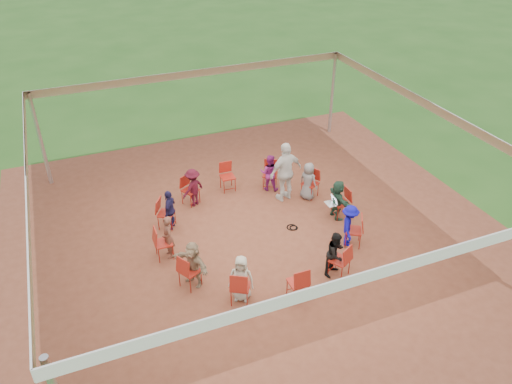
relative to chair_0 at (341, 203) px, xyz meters
name	(u,v)px	position (x,y,z in m)	size (l,w,h in m)	color
ground	(257,235)	(-2.51, 0.05, -0.45)	(80.00, 80.00, 0.00)	#255319
dirt_patch	(257,235)	(-2.51, 0.05, -0.44)	(13.00, 13.00, 0.00)	brown
tent	(258,158)	(-2.51, 0.05, 1.92)	(10.33, 10.33, 3.00)	#B2B2B7
chair_0	(341,203)	(0.00, 0.00, 0.00)	(0.42, 0.44, 0.90)	#9E2015
chair_1	(310,184)	(-0.31, 1.26, 0.00)	(0.42, 0.44, 0.90)	#9E2015
chair_2	(270,175)	(-1.22, 2.20, 0.00)	(0.42, 0.44, 0.90)	#9E2015
chair_3	(228,177)	(-2.47, 2.56, 0.00)	(0.42, 0.44, 0.90)	#9E2015
chair_4	(190,190)	(-3.73, 2.25, 0.00)	(0.42, 0.44, 0.90)	#9E2015
chair_5	(166,214)	(-4.66, 1.34, 0.00)	(0.42, 0.44, 0.90)	#9E2015
chair_6	(164,243)	(-5.02, 0.09, 0.00)	(0.42, 0.44, 0.90)	#9E2015
chair_7	(190,271)	(-4.71, -1.17, 0.00)	(0.42, 0.44, 0.90)	#9E2015
chair_8	(240,287)	(-3.81, -2.11, 0.00)	(0.42, 0.44, 0.90)	#9E2015
chair_9	(298,282)	(-2.56, -2.47, 0.00)	(0.42, 0.44, 0.90)	#9E2015
chair_10	(340,260)	(-1.30, -2.15, 0.00)	(0.42, 0.44, 0.90)	#9E2015
chair_11	(353,231)	(-0.36, -1.25, 0.00)	(0.42, 0.44, 0.90)	#9E2015
person_seated_0	(338,200)	(-0.12, 0.00, 0.14)	(1.09, 0.41, 1.18)	#224534
person_seated_1	(308,181)	(-0.42, 1.20, 0.14)	(0.57, 0.32, 1.18)	slate
person_seated_2	(269,173)	(-1.28, 2.10, 0.14)	(0.57, 0.33, 1.18)	#852072
person_seated_3	(193,188)	(-3.67, 2.14, 0.14)	(0.76, 0.38, 1.18)	#3F0B18
person_seated_4	(170,210)	(-4.56, 1.28, 0.14)	(0.69, 0.35, 1.18)	#1E1B44
person_seated_5	(168,237)	(-4.90, 0.09, 0.14)	(0.43, 0.28, 1.18)	brown
person_seated_6	(193,264)	(-4.61, -1.11, 0.14)	(1.09, 0.41, 1.18)	#977F61
person_seated_7	(241,278)	(-3.75, -2.00, 0.14)	(0.57, 0.32, 1.18)	#AFAD99
person_seated_8	(336,254)	(-1.35, -2.05, 0.14)	(0.57, 0.33, 1.18)	black
person_seated_9	(349,226)	(-0.46, -1.19, 0.14)	(0.76, 0.38, 1.18)	#0C0A97
standing_person	(286,172)	(-1.05, 1.43, 0.48)	(1.08, 0.55, 1.84)	silver
cable_coil	(293,227)	(-1.49, -0.01, -0.43)	(0.37, 0.37, 0.03)	black
laptop	(332,202)	(-0.28, 0.01, 0.12)	(0.28, 0.34, 0.23)	#B7B7BC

